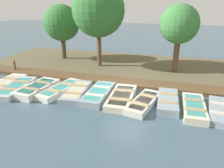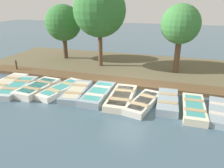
% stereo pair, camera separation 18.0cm
% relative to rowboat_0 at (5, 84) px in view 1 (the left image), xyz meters
% --- Properties ---
extents(ground_plane, '(80.00, 80.00, 0.00)m').
position_rel_rowboat_0_xyz_m(ground_plane, '(-1.12, 7.20, -0.16)').
color(ground_plane, '#425B6B').
extents(shore_bank, '(8.00, 24.00, 0.18)m').
position_rel_rowboat_0_xyz_m(shore_bank, '(-6.12, 7.20, -0.08)').
color(shore_bank, brown).
rests_on(shore_bank, ground_plane).
extents(dock_walkway, '(1.34, 20.80, 0.22)m').
position_rel_rowboat_0_xyz_m(dock_walkway, '(-2.55, 7.20, -0.05)').
color(dock_walkway, brown).
rests_on(dock_walkway, ground_plane).
extents(rowboat_0, '(3.27, 1.33, 0.33)m').
position_rel_rowboat_0_xyz_m(rowboat_0, '(0.00, 0.00, 0.00)').
color(rowboat_0, silver).
rests_on(rowboat_0, ground_plane).
extents(rowboat_1, '(3.38, 1.62, 0.34)m').
position_rel_rowboat_0_xyz_m(rowboat_1, '(0.29, 1.04, 0.00)').
color(rowboat_1, '#B2BCC1').
rests_on(rowboat_1, ground_plane).
extents(rowboat_2, '(2.94, 1.43, 0.40)m').
position_rel_rowboat_0_xyz_m(rowboat_2, '(0.09, 2.36, 0.03)').
color(rowboat_2, silver).
rests_on(rowboat_2, ground_plane).
extents(rowboat_3, '(3.24, 1.57, 0.33)m').
position_rel_rowboat_0_xyz_m(rowboat_3, '(-0.22, 3.68, -0.00)').
color(rowboat_3, silver).
rests_on(rowboat_3, ground_plane).
extents(rowboat_4, '(3.03, 1.40, 0.36)m').
position_rel_rowboat_0_xyz_m(rowboat_4, '(-0.13, 4.73, 0.01)').
color(rowboat_4, '#8C9EA8').
rests_on(rowboat_4, ground_plane).
extents(rowboat_5, '(3.07, 1.13, 0.38)m').
position_rel_rowboat_0_xyz_m(rowboat_5, '(-0.22, 6.00, 0.02)').
color(rowboat_5, '#8C9EA8').
rests_on(rowboat_5, ground_plane).
extents(rowboat_6, '(3.14, 1.31, 0.35)m').
position_rel_rowboat_0_xyz_m(rowboat_6, '(-0.16, 7.31, 0.01)').
color(rowboat_6, beige).
rests_on(rowboat_6, ground_plane).
extents(rowboat_7, '(2.98, 1.53, 0.34)m').
position_rel_rowboat_0_xyz_m(rowboat_7, '(0.10, 8.53, 0.00)').
color(rowboat_7, beige).
rests_on(rowboat_7, ground_plane).
extents(rowboat_8, '(2.74, 1.14, 0.41)m').
position_rel_rowboat_0_xyz_m(rowboat_8, '(-0.29, 9.67, 0.04)').
color(rowboat_8, '#8C9EA8').
rests_on(rowboat_8, ground_plane).
extents(rowboat_9, '(2.88, 1.08, 0.37)m').
position_rel_rowboat_0_xyz_m(rowboat_9, '(0.01, 10.91, 0.02)').
color(rowboat_9, beige).
rests_on(rowboat_9, ground_plane).
extents(rowboat_10, '(2.89, 1.27, 0.33)m').
position_rel_rowboat_0_xyz_m(rowboat_10, '(-0.01, 12.04, -0.00)').
color(rowboat_10, '#8C9EA8').
rests_on(rowboat_10, ground_plane).
extents(mooring_post_near, '(0.12, 0.12, 0.90)m').
position_rel_rowboat_0_xyz_m(mooring_post_near, '(-2.54, -1.28, 0.29)').
color(mooring_post_near, brown).
rests_on(mooring_post_near, ground_plane).
extents(park_tree_far_left, '(2.99, 2.99, 4.67)m').
position_rel_rowboat_0_xyz_m(park_tree_far_left, '(-6.74, 0.44, 2.99)').
color(park_tree_far_left, '#4C3828').
rests_on(park_tree_far_left, ground_plane).
extents(park_tree_left, '(3.79, 3.79, 6.14)m').
position_rel_rowboat_0_xyz_m(park_tree_left, '(-5.46, 4.18, 4.07)').
color(park_tree_left, brown).
rests_on(park_tree_left, ground_plane).
extents(park_tree_center, '(2.60, 2.60, 4.78)m').
position_rel_rowboat_0_xyz_m(park_tree_center, '(-5.50, 9.83, 3.26)').
color(park_tree_center, brown).
rests_on(park_tree_center, ground_plane).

